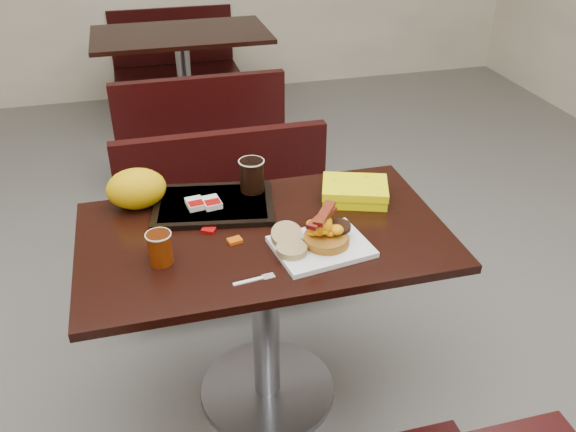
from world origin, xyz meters
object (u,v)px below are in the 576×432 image
object	(u,v)px
table_far	(185,85)
pancake_stack	(327,239)
knife	(340,233)
clamshell	(355,191)
fork	(248,281)
hashbrown_sleeve_left	(195,204)
paper_bag	(136,189)
bench_far_s	(198,124)
platter	(321,247)
bench_near_n	(232,223)
hashbrown_sleeve_right	(212,203)
coffee_cup_near	(160,248)
coffee_cup_far	(252,176)
bench_far_n	(176,59)
table_near	(266,319)
tray	(214,205)

from	to	relation	value
table_far	pancake_stack	xyz separation A→B (m)	(0.17, -2.74, 0.41)
knife	clamshell	bearing A→B (deg)	136.61
fork	hashbrown_sleeve_left	bearing A→B (deg)	95.18
fork	paper_bag	bearing A→B (deg)	111.52
hashbrown_sleeve_left	paper_bag	world-z (taller)	paper_bag
bench_far_s	platter	world-z (taller)	platter
bench_near_n	hashbrown_sleeve_right	xyz separation A→B (m)	(-0.14, -0.52, 0.42)
knife	pancake_stack	bearing A→B (deg)	-58.68
bench_near_n	bench_far_s	size ratio (longest dim) A/B	1.00
coffee_cup_near	coffee_cup_far	size ratio (longest dim) A/B	0.86
bench_near_n	knife	xyz separation A→B (m)	(0.24, -0.77, 0.39)
platter	fork	world-z (taller)	platter
coffee_cup_near	hashbrown_sleeve_left	world-z (taller)	coffee_cup_near
bench_far_s	platter	distance (m)	2.09
table_far	bench_far_n	xyz separation A→B (m)	(0.00, 0.70, -0.02)
table_near	bench_far_s	bearing A→B (deg)	90.00
knife	paper_bag	distance (m)	0.72
coffee_cup_near	hashbrown_sleeve_right	xyz separation A→B (m)	(0.20, 0.27, -0.02)
coffee_cup_near	tray	xyz separation A→B (m)	(0.20, 0.29, -0.04)
coffee_cup_near	hashbrown_sleeve_right	world-z (taller)	coffee_cup_near
bench_near_n	fork	bearing A→B (deg)	-96.15
bench_far_n	fork	world-z (taller)	fork
coffee_cup_near	hashbrown_sleeve_left	distance (m)	0.31
knife	coffee_cup_near	bearing A→B (deg)	-100.85
table_near	coffee_cup_near	xyz separation A→B (m)	(-0.34, -0.09, 0.43)
coffee_cup_far	fork	bearing A→B (deg)	-103.21
platter	fork	xyz separation A→B (m)	(-0.26, -0.11, -0.01)
table_far	pancake_stack	size ratio (longest dim) A/B	8.30
table_far	coffee_cup_near	xyz separation A→B (m)	(-0.34, -2.69, 0.43)
bench_far_n	coffee_cup_near	xyz separation A→B (m)	(-0.34, -3.39, 0.44)
bench_near_n	paper_bag	xyz separation A→B (m)	(-0.39, -0.43, 0.46)
bench_near_n	coffee_cup_near	bearing A→B (deg)	-113.27
table_near	coffee_cup_near	world-z (taller)	coffee_cup_near
hashbrown_sleeve_right	platter	bearing A→B (deg)	-55.88
coffee_cup_far	paper_bag	xyz separation A→B (m)	(-0.40, 0.02, -0.01)
hashbrown_sleeve_left	bench_far_s	bearing A→B (deg)	75.53
hashbrown_sleeve_left	table_near	bearing A→B (deg)	-51.74
bench_near_n	bench_far_n	bearing A→B (deg)	90.00
knife	hashbrown_sleeve_left	world-z (taller)	hashbrown_sleeve_left
platter	fork	bearing A→B (deg)	-166.14
clamshell	bench_far_n	bearing A→B (deg)	115.72
platter	paper_bag	world-z (taller)	paper_bag
coffee_cup_near	knife	bearing A→B (deg)	1.37
pancake_stack	table_far	bearing A→B (deg)	93.60
tray	clamshell	xyz separation A→B (m)	(0.50, -0.07, 0.02)
pancake_stack	paper_bag	world-z (taller)	paper_bag
hashbrown_sleeve_right	clamshell	world-z (taller)	clamshell
pancake_stack	paper_bag	xyz separation A→B (m)	(-0.56, 0.41, 0.04)
table_near	paper_bag	distance (m)	0.65
platter	knife	xyz separation A→B (m)	(0.09, 0.07, -0.01)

